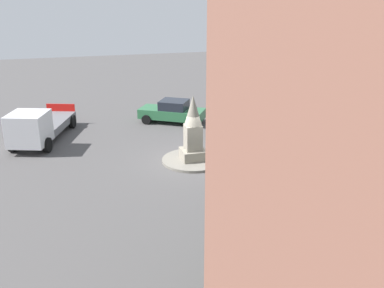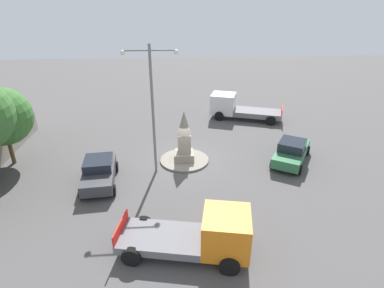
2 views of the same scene
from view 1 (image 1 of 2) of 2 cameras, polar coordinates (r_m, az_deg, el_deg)
ground_plane at (r=23.18m, az=0.13°, el=-2.25°), size 80.00×80.00×0.00m
traffic_island at (r=23.15m, az=0.13°, el=-2.10°), size 3.29×3.29×0.13m
monument at (r=22.59m, az=0.14°, el=1.77°), size 1.24×1.24×3.44m
streetlamp at (r=20.47m, az=4.95°, el=8.66°), size 3.17×0.28×7.88m
car_green_near_island at (r=29.66m, az=-2.56°, el=4.25°), size 3.75×4.61×1.55m
car_dark_grey_waiting at (r=19.27m, az=11.33°, el=-4.87°), size 2.27×4.06×1.53m
truck_white_parked_left at (r=26.95m, az=-19.49°, el=2.10°), size 6.61×3.87×2.19m
truck_orange_far_side at (r=26.63m, az=17.71°, el=2.07°), size 5.87×3.17×2.11m
tree_near_wall at (r=11.92m, az=12.80°, el=-7.57°), size 3.69×3.69×5.15m
tree_mid_cluster at (r=12.90m, az=23.29°, el=-1.79°), size 4.07×4.07×6.35m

